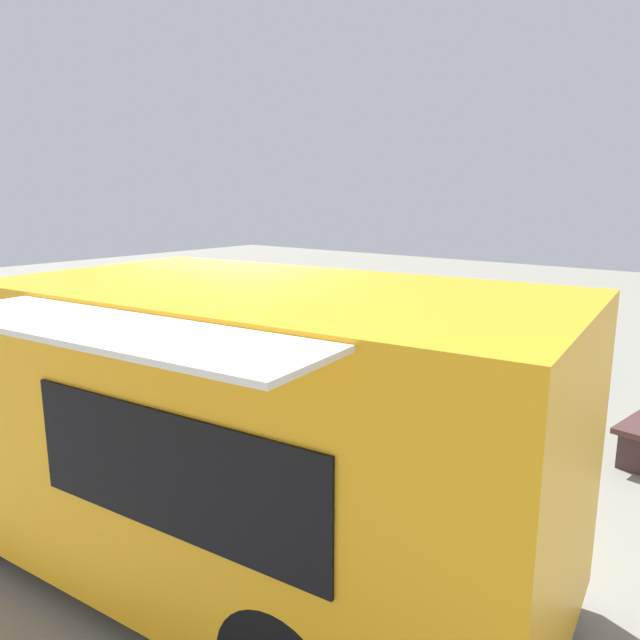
% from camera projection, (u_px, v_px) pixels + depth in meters
% --- Properties ---
extents(ground_plane, '(40.00, 40.00, 0.00)m').
position_uv_depth(ground_plane, '(256.00, 440.00, 7.05)').
color(ground_plane, gray).
extents(food_truck, '(2.95, 5.66, 2.25)m').
position_uv_depth(food_truck, '(207.00, 434.00, 4.48)').
color(food_truck, '#F9A919').
rests_on(food_truck, ground_plane).
extents(planter_flowering_near, '(0.45, 0.45, 0.73)m').
position_uv_depth(planter_flowering_near, '(240.00, 338.00, 10.49)').
color(planter_flowering_near, '#B97047').
rests_on(planter_flowering_near, ground_plane).
extents(planter_flowering_far, '(0.60, 0.60, 0.71)m').
position_uv_depth(planter_flowering_far, '(511.00, 388.00, 7.84)').
color(planter_flowering_far, beige).
rests_on(planter_flowering_far, ground_plane).
extents(planter_flowering_side, '(0.47, 0.47, 0.65)m').
position_uv_depth(planter_flowering_side, '(184.00, 330.00, 11.28)').
color(planter_flowering_side, tan).
rests_on(planter_flowering_side, ground_plane).
extents(trash_bin, '(0.52, 0.52, 0.84)m').
position_uv_depth(trash_bin, '(564.00, 347.00, 9.62)').
color(trash_bin, black).
rests_on(trash_bin, ground_plane).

